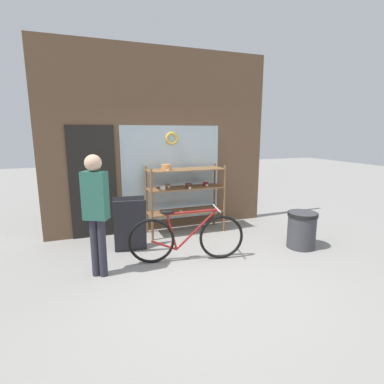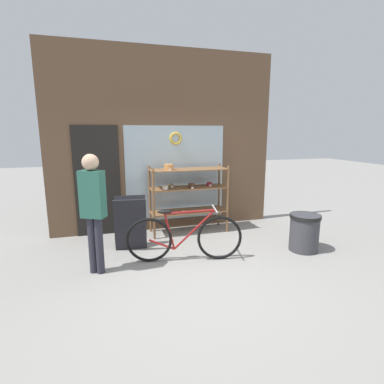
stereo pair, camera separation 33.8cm
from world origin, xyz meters
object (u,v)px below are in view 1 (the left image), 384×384
object	(u,v)px
pedestrian	(96,206)
trash_bin	(302,229)
sandwich_board	(130,225)
bicycle	(187,238)
display_case	(184,190)

from	to	relation	value
pedestrian	trash_bin	world-z (taller)	pedestrian
sandwich_board	pedestrian	bearing A→B (deg)	-120.48
sandwich_board	trash_bin	world-z (taller)	sandwich_board
sandwich_board	pedestrian	world-z (taller)	pedestrian
sandwich_board	pedestrian	xyz separation A→B (m)	(-0.55, -0.73, 0.54)
bicycle	trash_bin	size ratio (longest dim) A/B	2.83
sandwich_board	pedestrian	size ratio (longest dim) A/B	0.53
sandwich_board	bicycle	bearing A→B (deg)	-36.45
trash_bin	display_case	bearing A→B (deg)	137.76
sandwich_board	trash_bin	xyz separation A→B (m)	(2.80, -0.88, -0.12)
bicycle	sandwich_board	bearing A→B (deg)	148.72
sandwich_board	pedestrian	distance (m)	1.07
pedestrian	trash_bin	distance (m)	3.42
trash_bin	sandwich_board	bearing A→B (deg)	162.64
display_case	sandwich_board	world-z (taller)	display_case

